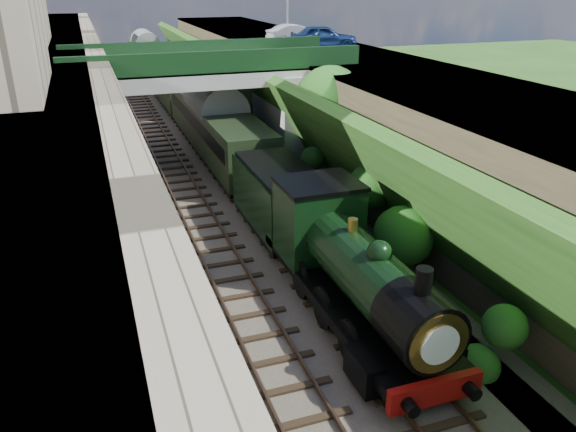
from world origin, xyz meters
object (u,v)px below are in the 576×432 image
Objects in this scene: car_silver at (295,34)px; tender at (280,201)px; locomotive at (353,272)px; road_bridge at (217,101)px; car_blue at (323,37)px; tree at (331,102)px.

tender is at bearing 154.12° from car_silver.
car_silver is at bearing 67.87° from tender.
locomotive is (-7.64, -26.16, -5.04)m from car_silver.
road_bridge is at bearing 90.82° from locomotive.
car_silver is 0.41× the size of locomotive.
tender is at bearing 164.72° from car_blue.
tree is 13.89m from locomotive.
car_silver is (2.93, 13.38, 2.29)m from tree.
road_bridge is 2.67× the size of tender.
car_silver is (7.90, 8.27, 2.86)m from road_bridge.
car_blue is 1.10× the size of car_silver.
locomotive is (-8.30, -22.39, -5.14)m from car_blue.
tree is at bearing 69.75° from locomotive.
car_silver is (-0.66, 3.77, -0.09)m from car_blue.
road_bridge is 1.56× the size of locomotive.
road_bridge is 18.03m from locomotive.
tender is at bearing -131.06° from tree.
tree reaches higher than tender.
car_silver is 20.97m from tender.
tender is (-8.30, -15.03, -5.41)m from car_blue.
car_silver reaches higher than road_bridge.
tender is (-7.64, -18.79, -5.32)m from car_silver.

